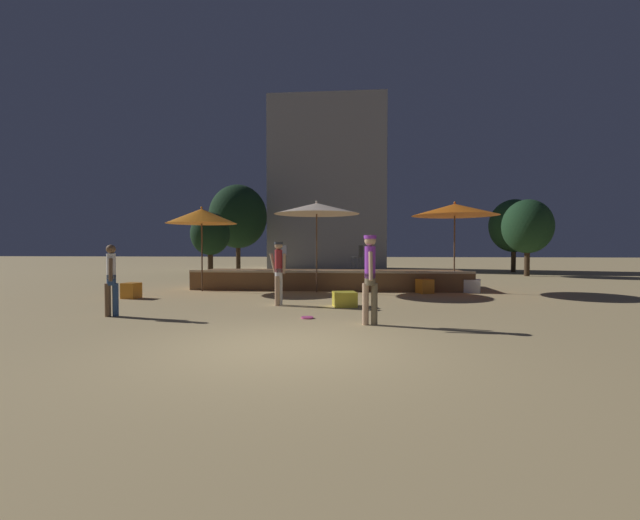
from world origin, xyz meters
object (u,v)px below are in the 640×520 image
(person_1, at_px, (370,273))
(background_tree_1, at_px, (514,226))
(patio_umbrella_2, at_px, (455,210))
(cube_seat_0, at_px, (345,299))
(person_0, at_px, (279,270))
(patio_umbrella_0, at_px, (317,209))
(cube_seat_2, at_px, (472,286))
(person_2, at_px, (111,278))
(cube_seat_3, at_px, (425,286))
(bistro_chair_1, at_px, (283,254))
(background_tree_0, at_px, (238,217))
(cube_seat_1, at_px, (131,291))
(patio_umbrella_1, at_px, (202,216))
(frisbee_disc, at_px, (307,318))
(bistro_chair_0, at_px, (359,255))
(background_tree_2, at_px, (210,234))
(background_tree_3, at_px, (527,227))

(person_1, distance_m, background_tree_1, 21.07)
(person_1, bearing_deg, patio_umbrella_2, 61.79)
(cube_seat_0, distance_m, person_0, 1.93)
(patio_umbrella_0, relative_size, cube_seat_2, 4.81)
(person_1, height_order, person_2, person_1)
(cube_seat_0, xyz_separation_m, cube_seat_3, (2.59, 3.47, 0.05))
(patio_umbrella_0, xyz_separation_m, person_1, (1.68, -6.05, -1.85))
(person_1, bearing_deg, bistro_chair_1, 108.27)
(background_tree_1, bearing_deg, background_tree_0, -176.80)
(cube_seat_1, xyz_separation_m, background_tree_0, (-0.73, 14.08, 3.25))
(cube_seat_3, relative_size, background_tree_1, 0.13)
(patio_umbrella_0, height_order, person_2, patio_umbrella_0)
(cube_seat_2, bearing_deg, cube_seat_1, -165.98)
(patio_umbrella_1, bearing_deg, bistro_chair_1, 44.62)
(bistro_chair_1, bearing_deg, cube_seat_0, -26.94)
(person_1, bearing_deg, person_0, 128.40)
(patio_umbrella_0, bearing_deg, patio_umbrella_1, -179.92)
(patio_umbrella_0, height_order, patio_umbrella_2, patio_umbrella_0)
(frisbee_disc, bearing_deg, cube_seat_1, 151.60)
(background_tree_1, bearing_deg, cube_seat_1, -137.52)
(cube_seat_1, relative_size, person_1, 0.28)
(patio_umbrella_0, xyz_separation_m, bistro_chair_0, (1.45, 2.00, -1.61))
(cube_seat_2, bearing_deg, person_0, -147.72)
(patio_umbrella_0, height_order, background_tree_0, background_tree_0)
(patio_umbrella_2, xyz_separation_m, background_tree_2, (-11.06, 6.65, -0.60))
(patio_umbrella_2, relative_size, cube_seat_0, 4.50)
(frisbee_disc, relative_size, background_tree_2, 0.08)
(cube_seat_2, height_order, frisbee_disc, cube_seat_2)
(patio_umbrella_1, distance_m, cube_seat_0, 6.67)
(person_1, height_order, background_tree_3, background_tree_3)
(person_1, distance_m, bistro_chair_1, 9.09)
(cube_seat_0, relative_size, cube_seat_2, 1.06)
(background_tree_0, bearing_deg, person_2, -83.11)
(person_0, relative_size, person_1, 0.95)
(person_0, height_order, person_1, person_1)
(patio_umbrella_2, relative_size, background_tree_2, 0.93)
(patio_umbrella_0, distance_m, background_tree_0, 13.35)
(cube_seat_0, bearing_deg, frisbee_disc, -111.14)
(bistro_chair_1, bearing_deg, cube_seat_2, 22.36)
(patio_umbrella_1, height_order, bistro_chair_0, patio_umbrella_1)
(cube_seat_0, bearing_deg, bistro_chair_1, 114.88)
(patio_umbrella_0, bearing_deg, cube_seat_2, 4.64)
(person_1, relative_size, frisbee_disc, 6.67)
(bistro_chair_0, height_order, bistro_chair_1, same)
(cube_seat_2, xyz_separation_m, person_2, (-9.43, -5.97, 0.63))
(cube_seat_2, relative_size, person_1, 0.36)
(patio_umbrella_1, bearing_deg, person_0, -44.80)
(background_tree_2, height_order, background_tree_3, background_tree_3)
(cube_seat_2, bearing_deg, background_tree_3, 59.84)
(cube_seat_1, bearing_deg, background_tree_2, 95.31)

